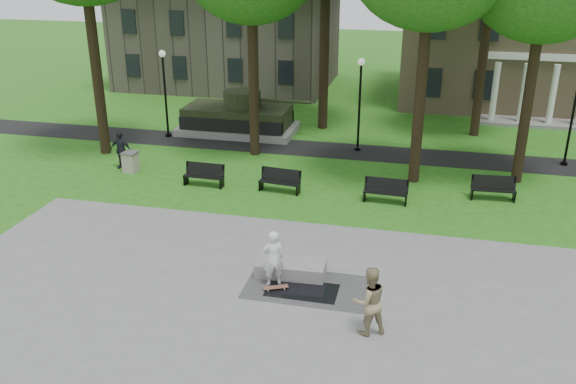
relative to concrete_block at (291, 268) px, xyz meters
name	(u,v)px	position (x,y,z in m)	size (l,w,h in m)	color
ground	(297,261)	(-0.01, 0.97, -0.24)	(120.00, 120.00, 0.00)	#236016
plaza	(256,349)	(-0.01, -4.03, -0.23)	(22.00, 16.00, 0.02)	gray
footpath	(347,151)	(-0.01, 12.97, -0.24)	(44.00, 2.60, 0.01)	black
building_right	(529,35)	(9.99, 26.97, 4.10)	(17.00, 12.00, 8.60)	#9E8460
building_left	(230,35)	(-11.01, 27.47, 3.35)	(15.00, 10.00, 7.20)	#4C443D
lamp_left	(165,87)	(-10.01, 13.27, 2.55)	(0.36, 0.36, 4.73)	black
lamp_mid	(360,97)	(0.49, 13.27, 2.55)	(0.36, 0.36, 4.73)	black
lamp_right	(574,109)	(10.49, 13.27, 2.55)	(0.36, 0.36, 4.73)	black
tank_monument	(238,118)	(-6.47, 14.97, 0.61)	(7.45, 3.40, 2.40)	gray
puddle	(302,290)	(0.55, -0.88, -0.22)	(2.20, 1.20, 0.00)	black
concrete_block	(291,268)	(0.00, 0.00, 0.00)	(2.20, 1.00, 0.45)	gray
skateboard	(276,288)	(-0.26, -0.99, -0.19)	(0.78, 0.20, 0.07)	brown
skateboarder	(273,258)	(-0.40, -0.74, 0.70)	(0.67, 0.44, 1.84)	silver
friend_watching	(369,301)	(2.75, -2.60, 0.77)	(0.97, 0.75, 1.99)	#978762
pedestrian_walker	(121,150)	(-10.10, 8.05, 0.66)	(1.06, 0.44, 1.80)	black
park_bench_0	(204,174)	(-5.48, 6.81, 0.28)	(1.81, 0.58, 1.00)	black
park_bench_1	(280,180)	(-2.06, 6.88, 0.28)	(1.84, 0.72, 1.00)	black
park_bench_2	(386,190)	(2.46, 6.74, 0.28)	(1.82, 0.60, 1.00)	black
park_bench_3	(493,187)	(6.80, 8.06, 0.28)	(1.83, 0.64, 1.00)	black
trash_bin	(131,162)	(-9.44, 7.67, 0.24)	(0.72, 0.72, 0.96)	#A79E8A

